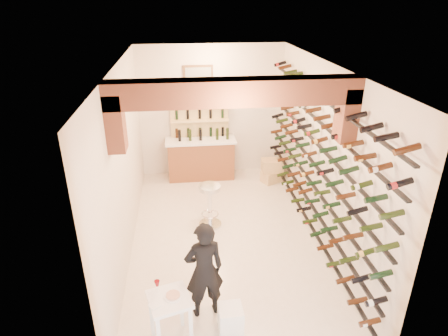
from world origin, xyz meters
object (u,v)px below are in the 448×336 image
object	(u,v)px
tasting_table	(170,306)
white_stool	(231,319)
back_counter	(201,158)
crate_lower	(272,176)
wine_rack	(311,158)
person	(204,270)
chrome_barstool	(210,203)

from	to	relation	value
tasting_table	white_stool	world-z (taller)	tasting_table
back_counter	crate_lower	bearing A→B (deg)	-14.77
tasting_table	white_stool	xyz separation A→B (m)	(0.80, 0.08, -0.41)
tasting_table	white_stool	size ratio (longest dim) A/B	2.24
tasting_table	wine_rack	bearing A→B (deg)	26.49
back_counter	person	xyz separation A→B (m)	(-0.23, -4.52, 0.22)
chrome_barstool	crate_lower	distance (m)	2.46
wine_rack	chrome_barstool	world-z (taller)	wine_rack
person	chrome_barstool	distance (m)	2.32
back_counter	white_stool	bearing A→B (deg)	-88.89
tasting_table	chrome_barstool	xyz separation A→B (m)	(0.74, 2.76, -0.10)
chrome_barstool	white_stool	bearing A→B (deg)	-88.72
tasting_table	crate_lower	xyz separation A→B (m)	(2.40, 4.53, -0.47)
wine_rack	tasting_table	distance (m)	3.57
back_counter	person	world-z (taller)	person
tasting_table	crate_lower	bearing A→B (deg)	45.96
person	chrome_barstool	size ratio (longest dim) A/B	1.71
tasting_table	back_counter	bearing A→B (deg)	65.88
tasting_table	chrome_barstool	distance (m)	2.85
white_stool	person	bearing A→B (deg)	129.99
back_counter	crate_lower	xyz separation A→B (m)	(1.70, -0.45, -0.39)
wine_rack	chrome_barstool	distance (m)	2.12
wine_rack	tasting_table	bearing A→B (deg)	-137.43
wine_rack	back_counter	world-z (taller)	wine_rack
wine_rack	back_counter	distance (m)	3.38
tasting_table	chrome_barstool	size ratio (longest dim) A/B	1.02
back_counter	tasting_table	distance (m)	5.03
person	crate_lower	xyz separation A→B (m)	(1.93, 4.07, -0.62)
person	white_stool	bearing A→B (deg)	118.79
white_stool	tasting_table	bearing A→B (deg)	-174.47
crate_lower	chrome_barstool	bearing A→B (deg)	-133.22
back_counter	crate_lower	distance (m)	1.80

